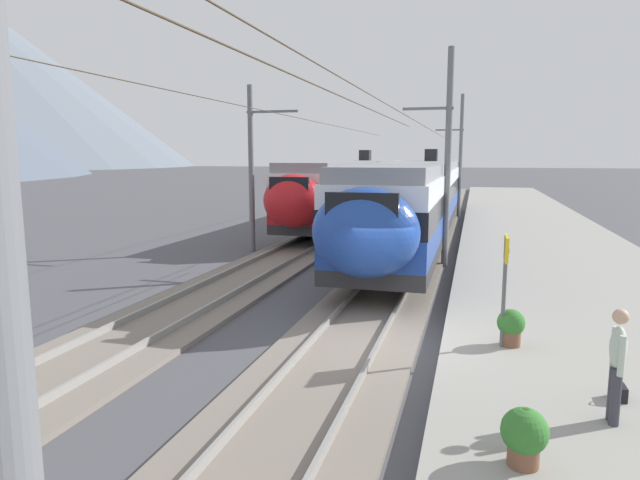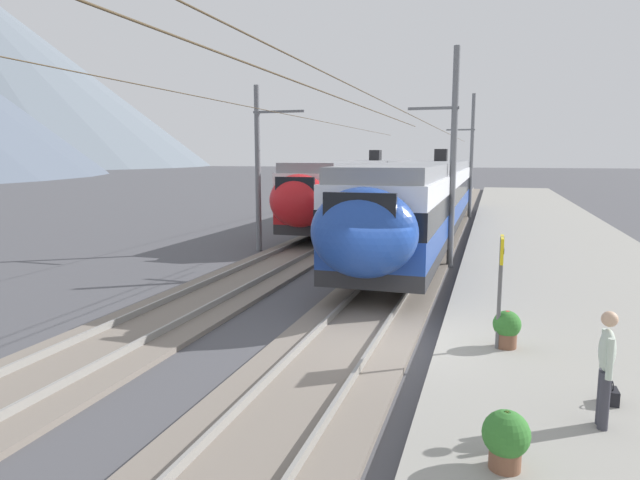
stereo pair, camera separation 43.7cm
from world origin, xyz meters
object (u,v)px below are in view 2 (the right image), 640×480
object	(u,v)px
train_near_platform	(430,194)
passenger_walking	(606,363)
handbag_beside_passenger	(611,396)
catenary_mast_east	(470,155)
potted_plant_by_shelter	(506,436)
platform_sign	(501,267)
train_far_track	(362,187)
potted_plant_platform_edge	(507,327)
catenary_mast_mid	(450,156)
catenary_mast_far_side	(261,164)

from	to	relation	value
train_near_platform	passenger_walking	size ratio (longest dim) A/B	18.78
handbag_beside_passenger	train_near_platform	bearing A→B (deg)	14.29
train_near_platform	catenary_mast_east	world-z (taller)	catenary_mast_east
passenger_walking	potted_plant_by_shelter	size ratio (longest dim) A/B	2.27
catenary_mast_east	platform_sign	world-z (taller)	catenary_mast_east
train_far_track	passenger_walking	xyz separation A→B (m)	(-25.41, -9.39, -0.94)
potted_plant_platform_edge	train_near_platform	bearing A→B (deg)	11.23
platform_sign	handbag_beside_passenger	size ratio (longest dim) A/B	6.24
train_near_platform	train_far_track	distance (m)	7.22
train_far_track	catenary_mast_mid	size ratio (longest dim) A/B	0.59
platform_sign	handbag_beside_passenger	distance (m)	3.08
train_near_platform	train_far_track	world-z (taller)	same
passenger_walking	handbag_beside_passenger	xyz separation A→B (m)	(0.87, -0.28, -0.82)
train_near_platform	train_far_track	bearing A→B (deg)	41.68
catenary_mast_east	handbag_beside_passenger	distance (m)	29.80
handbag_beside_passenger	passenger_walking	bearing A→B (deg)	161.99
catenary_mast_east	handbag_beside_passenger	size ratio (longest dim) A/B	117.40
catenary_mast_east	potted_plant_by_shelter	xyz separation A→B (m)	(-31.76, -1.81, -3.48)
handbag_beside_passenger	potted_plant_by_shelter	world-z (taller)	potted_plant_by_shelter
potted_plant_by_shelter	catenary_mast_east	bearing A→B (deg)	3.27
catenary_mast_mid	potted_plant_platform_edge	xyz separation A→B (m)	(-9.68, -1.92, -3.40)
catenary_mast_mid	potted_plant_by_shelter	xyz separation A→B (m)	(-14.28, -1.82, -3.40)
train_far_track	handbag_beside_passenger	world-z (taller)	train_far_track
train_far_track	catenary_mast_far_side	size ratio (longest dim) A/B	0.59
catenary_mast_mid	handbag_beside_passenger	xyz separation A→B (m)	(-11.87, -3.43, -3.70)
catenary_mast_far_side	platform_sign	world-z (taller)	catenary_mast_far_side
catenary_mast_east	platform_sign	bearing A→B (deg)	-176.33
train_far_track	catenary_mast_mid	bearing A→B (deg)	-153.75
catenary_mast_mid	catenary_mast_east	xyz separation A→B (m)	(17.48, -0.00, 0.07)
platform_sign	potted_plant_platform_edge	world-z (taller)	platform_sign
handbag_beside_passenger	potted_plant_platform_edge	bearing A→B (deg)	34.51
catenary_mast_far_side	platform_sign	bearing A→B (deg)	-138.44
catenary_mast_east	catenary_mast_far_side	distance (m)	18.10
catenary_mast_mid	catenary_mast_far_side	distance (m)	8.18
catenary_mast_mid	platform_sign	distance (m)	10.18
train_near_platform	catenary_mast_east	xyz separation A→B (m)	(10.21, -1.44, 2.00)
train_near_platform	platform_sign	world-z (taller)	train_near_platform
catenary_mast_mid	passenger_walking	xyz separation A→B (m)	(-12.75, -3.15, -2.88)
catenary_mast_east	potted_plant_platform_edge	size ratio (longest dim) A/B	56.26
platform_sign	potted_plant_by_shelter	size ratio (longest dim) A/B	3.03
train_near_platform	handbag_beside_passenger	bearing A→B (deg)	-165.71
platform_sign	passenger_walking	distance (m)	3.34
catenary_mast_mid	catenary_mast_east	size ratio (longest dim) A/B	1.00
catenary_mast_far_side	passenger_walking	xyz separation A→B (m)	(-14.03, -11.22, -2.52)
platform_sign	potted_plant_platform_edge	size ratio (longest dim) A/B	2.99
train_far_track	catenary_mast_east	size ratio (longest dim) A/B	0.59
potted_plant_platform_edge	passenger_walking	bearing A→B (deg)	-158.22
train_far_track	passenger_walking	size ratio (longest dim) A/B	14.71
potted_plant_by_shelter	platform_sign	bearing A→B (deg)	0.83
catenary_mast_mid	catenary_mast_east	world-z (taller)	catenary_mast_east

